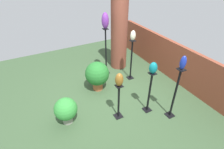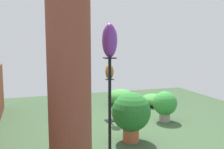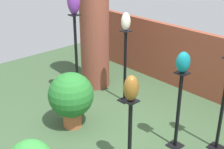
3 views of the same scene
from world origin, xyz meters
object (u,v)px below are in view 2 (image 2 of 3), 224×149
at_px(pedestal_teal, 74,99).
at_px(art_vase_teal, 73,65).
at_px(art_vase_ivory, 63,61).
at_px(potted_plant_front_left, 165,104).
at_px(pedestal_ivory, 65,114).
at_px(brick_pillar, 69,76).
at_px(pedestal_violet, 110,115).
at_px(art_vase_bronze, 110,72).
at_px(art_vase_cobalt, 52,53).
at_px(art_vase_violet, 110,40).
at_px(pedestal_cobalt, 54,92).
at_px(pedestal_bronze, 110,102).
at_px(potted_plant_mid_right, 131,113).

distance_m(pedestal_teal, art_vase_teal, 0.77).
xyz_separation_m(art_vase_ivory, potted_plant_front_left, (0.89, -2.39, -1.09)).
bearing_deg(art_vase_teal, pedestal_ivory, 164.20).
bearing_deg(art_vase_teal, brick_pillar, 168.80).
bearing_deg(pedestal_violet, brick_pillar, 110.45).
bearing_deg(pedestal_ivory, art_vase_ivory, 0.00).
xyz_separation_m(art_vase_bronze, potted_plant_front_left, (-0.42, -1.18, -0.73)).
distance_m(pedestal_violet, art_vase_teal, 2.22).
bearing_deg(potted_plant_front_left, art_vase_cobalt, 66.87).
bearing_deg(art_vase_violet, pedestal_ivory, 40.34).
height_order(brick_pillar, art_vase_teal, brick_pillar).
xyz_separation_m(brick_pillar, pedestal_cobalt, (2.80, -0.07, -0.74)).
bearing_deg(pedestal_bronze, potted_plant_front_left, -109.78).
bearing_deg(art_vase_teal, potted_plant_mid_right, -151.54).
bearing_deg(brick_pillar, art_vase_bronze, -29.58).
height_order(pedestal_bronze, pedestal_cobalt, pedestal_cobalt).
distance_m(brick_pillar, pedestal_teal, 2.56).
bearing_deg(art_vase_ivory, pedestal_bronze, -42.47).
bearing_deg(art_vase_ivory, pedestal_teal, -15.80).
bearing_deg(art_vase_cobalt, pedestal_bronze, -116.30).
height_order(pedestal_violet, art_vase_cobalt, art_vase_cobalt).
xyz_separation_m(brick_pillar, art_vase_teal, (2.37, -0.47, -0.07)).
height_order(pedestal_cobalt, potted_plant_front_left, pedestal_cobalt).
bearing_deg(pedestal_cobalt, art_vase_violet, -167.96).
bearing_deg(art_vase_bronze, pedestal_violet, 162.18).
distance_m(brick_pillar, pedestal_bronze, 2.71).
bearing_deg(potted_plant_mid_right, art_vase_teal, 28.46).
bearing_deg(art_vase_violet, brick_pillar, 110.45).
distance_m(pedestal_cobalt, pedestal_ivory, 1.90).
bearing_deg(art_vase_teal, art_vase_ivory, 164.20).
bearing_deg(pedestal_bronze, pedestal_ivory, 137.53).
bearing_deg(art_vase_cobalt, art_vase_teal, -137.08).
xyz_separation_m(pedestal_bronze, pedestal_cobalt, (0.59, 1.19, 0.20)).
relative_size(pedestal_cobalt, potted_plant_front_left, 1.99).
distance_m(pedestal_cobalt, art_vase_bronze, 1.41).
relative_size(art_vase_bronze, art_vase_teal, 1.16).
bearing_deg(pedestal_teal, brick_pillar, 168.80).
bearing_deg(potted_plant_mid_right, art_vase_violet, 137.85).
xyz_separation_m(brick_pillar, potted_plant_front_left, (1.79, -2.44, -0.97)).
xyz_separation_m(pedestal_violet, pedestal_ivory, (0.67, 0.57, -0.12)).
xyz_separation_m(pedestal_teal, art_vase_ivory, (-1.47, 0.42, 0.96)).
bearing_deg(potted_plant_mid_right, art_vase_bronze, -0.24).
bearing_deg(art_vase_bronze, potted_plant_mid_right, 179.76).
xyz_separation_m(brick_pillar, pedestal_teal, (2.37, -0.47, -0.85)).
bearing_deg(pedestal_cobalt, art_vase_teal, -137.08).
distance_m(pedestal_ivory, art_vase_violet, 1.49).
relative_size(pedestal_teal, art_vase_cobalt, 3.67).
relative_size(pedestal_violet, potted_plant_front_left, 2.27).
height_order(pedestal_violet, art_vase_teal, pedestal_violet).
distance_m(pedestal_teal, potted_plant_mid_right, 1.64).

